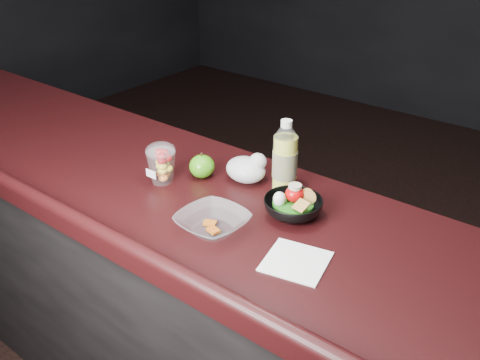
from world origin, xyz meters
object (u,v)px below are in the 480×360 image
object	(u,v)px
fruit_cup	(161,162)
takeout_bowl	(213,223)
green_apple	(202,166)
lemonade_bottle	(285,162)
snack_bowl	(293,206)

from	to	relation	value
fruit_cup	takeout_bowl	xyz separation A→B (m)	(0.32, -0.12, -0.05)
fruit_cup	green_apple	xyz separation A→B (m)	(0.08, 0.11, -0.03)
lemonade_bottle	green_apple	xyz separation A→B (m)	(-0.27, -0.10, -0.06)
snack_bowl	takeout_bowl	distance (m)	0.25
snack_bowl	takeout_bowl	world-z (taller)	snack_bowl
green_apple	takeout_bowl	xyz separation A→B (m)	(0.24, -0.23, -0.02)
lemonade_bottle	green_apple	distance (m)	0.29
green_apple	fruit_cup	bearing A→B (deg)	-127.33
lemonade_bottle	takeout_bowl	xyz separation A→B (m)	(-0.03, -0.32, -0.08)
fruit_cup	takeout_bowl	size ratio (longest dim) A/B	0.68
green_apple	snack_bowl	distance (m)	0.38
green_apple	takeout_bowl	size ratio (longest dim) A/B	0.43
lemonade_bottle	fruit_cup	size ratio (longest dim) A/B	1.71
lemonade_bottle	green_apple	size ratio (longest dim) A/B	2.71
lemonade_bottle	snack_bowl	xyz separation A→B (m)	(0.11, -0.12, -0.07)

